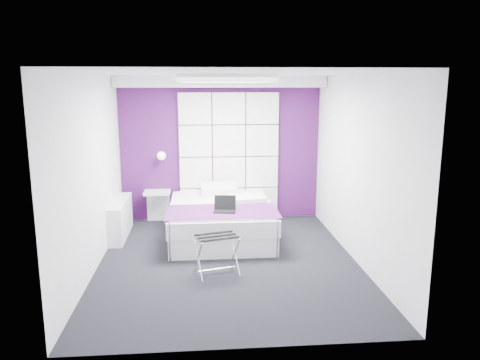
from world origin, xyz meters
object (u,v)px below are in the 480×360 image
object	(u,v)px
nightstand	(157,192)
wall_lamp	(162,155)
radiator	(120,218)
laptop	(224,207)
luggage_rack	(217,254)
bed	(221,219)

from	to	relation	value
nightstand	wall_lamp	bearing A→B (deg)	22.37
radiator	laptop	xyz separation A→B (m)	(1.67, -0.68, 0.33)
wall_lamp	nightstand	size ratio (longest dim) A/B	0.33
nightstand	luggage_rack	xyz separation A→B (m)	(0.97, -2.40, -0.30)
wall_lamp	laptop	world-z (taller)	wall_lamp
bed	luggage_rack	size ratio (longest dim) A/B	3.86
radiator	nightstand	bearing A→B (deg)	52.99
luggage_rack	bed	bearing A→B (deg)	69.98
radiator	wall_lamp	bearing A→B (deg)	49.90
radiator	laptop	distance (m)	1.84
wall_lamp	radiator	distance (m)	1.35
wall_lamp	nightstand	bearing A→B (deg)	-157.63
bed	luggage_rack	distance (m)	1.51
radiator	luggage_rack	size ratio (longest dim) A/B	2.27
wall_lamp	bed	size ratio (longest dim) A/B	0.07
radiator	bed	bearing A→B (deg)	-6.21
bed	laptop	world-z (taller)	laptop
nightstand	laptop	bearing A→B (deg)	-51.17
bed	luggage_rack	bearing A→B (deg)	-94.68
radiator	luggage_rack	distance (m)	2.26
wall_lamp	bed	distance (m)	1.65
wall_lamp	luggage_rack	world-z (taller)	wall_lamp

